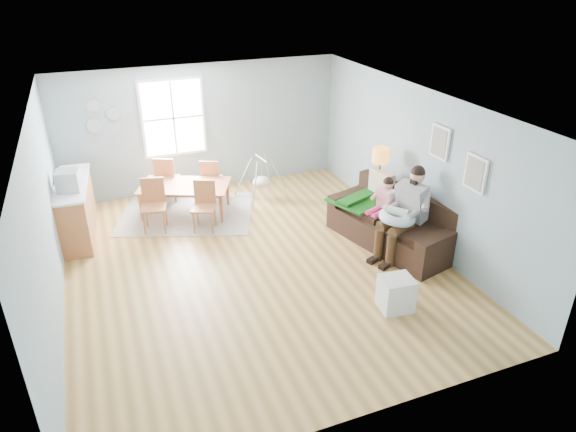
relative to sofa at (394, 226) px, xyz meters
name	(u,v)px	position (x,y,z in m)	size (l,w,h in m)	color
room	(251,123)	(-2.52, 0.23, 2.09)	(8.40, 9.40, 3.90)	olive
window	(173,118)	(-3.12, 3.69, 1.31)	(1.32, 0.08, 1.62)	white
pictures	(457,157)	(0.45, -0.82, 1.51)	(0.05, 1.34, 0.74)	white
wall_plates	(100,116)	(-4.52, 3.70, 1.49)	(0.67, 0.02, 0.66)	#95A6B3
sofa	(394,226)	(0.00, 0.00, 0.00)	(1.56, 2.52, 0.95)	black
green_throw	(361,199)	(-0.28, 0.73, 0.26)	(1.06, 0.87, 0.04)	#166018
beige_pillow	(381,185)	(0.08, 0.66, 0.52)	(0.15, 0.54, 0.54)	#BAAE8E
father	(405,210)	(-0.06, -0.36, 0.49)	(1.17, 0.79, 1.55)	#98989A
nursing_pillow	(397,217)	(-0.23, -0.41, 0.40)	(0.61, 0.61, 0.17)	silver
infant	(395,211)	(-0.25, -0.37, 0.51)	(0.33, 0.42, 0.16)	silver
toddler	(383,199)	(-0.14, 0.20, 0.46)	(0.63, 0.46, 0.94)	white
floor_lamp	(380,162)	(0.08, 0.75, 0.94)	(0.31, 0.31, 1.54)	black
storage_cube	(395,294)	(-1.02, -1.69, -0.08)	(0.50, 0.45, 0.51)	silver
rug	(187,213)	(-3.22, 2.53, -0.33)	(2.55, 1.94, 0.01)	#9F9B92
dining_table	(185,200)	(-3.22, 2.53, -0.03)	(1.73, 0.96, 0.61)	#995632
chair_sw	(154,201)	(-3.87, 2.11, 0.23)	(0.54, 0.54, 0.99)	#9D6336
chair_se	(204,202)	(-2.99, 1.78, 0.20)	(0.56, 0.56, 0.94)	#9D6336
chair_nw	(166,176)	(-3.44, 3.28, 0.23)	(0.59, 0.59, 0.98)	#9D6336
chair_ne	(211,177)	(-2.58, 2.97, 0.18)	(0.55, 0.55, 0.91)	#9D6336
counter	(76,209)	(-5.22, 2.37, 0.20)	(0.70, 1.91, 1.05)	#995632
monitor	(68,181)	(-5.23, 2.01, 0.89)	(0.44, 0.42, 0.36)	#A8A9AD
baby_swing	(262,181)	(-1.58, 2.62, 0.08)	(1.01, 1.03, 0.93)	#A8A9AD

